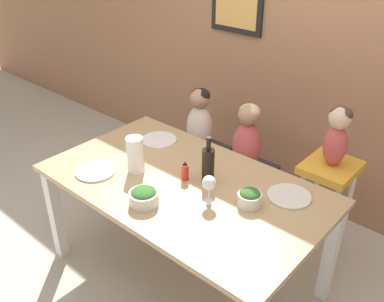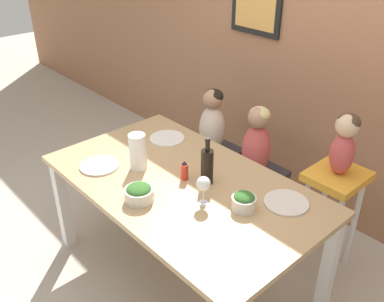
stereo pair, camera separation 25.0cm
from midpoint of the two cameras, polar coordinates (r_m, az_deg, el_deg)
ground_plane at (r=3.02m, az=1.38°, el=-15.95°), size 14.00×14.00×0.00m
wall_back at (r=3.28m, az=19.07°, el=13.76°), size 10.00×0.09×2.70m
dining_table at (r=2.60m, az=1.55°, el=-5.78°), size 1.70×0.99×0.74m
chair_far_left at (r=3.53m, az=4.62°, el=-0.91°), size 0.37×0.43×0.44m
chair_far_center at (r=3.28m, az=10.36°, el=-3.86°), size 0.37×0.43×0.44m
chair_right_highchair at (r=2.91m, az=20.74°, el=-5.60°), size 0.32×0.36×0.74m
person_child_left at (r=3.37m, az=4.86°, el=4.03°), size 0.21×0.20×0.52m
person_child_center at (r=3.12m, az=10.92°, el=1.31°), size 0.21×0.20×0.52m
person_baby_right at (r=2.72m, az=22.20°, el=1.19°), size 0.15×0.15×0.39m
wine_bottle at (r=2.48m, az=4.91°, el=-2.03°), size 0.07×0.07×0.30m
paper_towel_roll at (r=2.63m, az=-4.57°, el=-0.16°), size 0.10×0.10×0.23m
wine_glass_near at (r=2.30m, az=4.65°, el=-4.54°), size 0.08×0.08×0.17m
salad_bowl_large at (r=2.37m, az=-4.08°, el=-5.69°), size 0.16×0.16×0.10m
salad_bowl_small at (r=2.33m, az=10.02°, el=-6.71°), size 0.13×0.13×0.10m
dinner_plate_front_left at (r=2.73m, az=-9.72°, el=-2.00°), size 0.25×0.25×0.01m
dinner_plate_back_left at (r=3.01m, az=-0.99°, el=1.65°), size 0.25×0.25×0.01m
dinner_plate_back_right at (r=2.45m, az=15.35°, el=-6.75°), size 0.25×0.25×0.01m
condiment_bottle_hot_sauce at (r=2.54m, az=1.80°, el=-2.71°), size 0.05×0.05×0.12m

